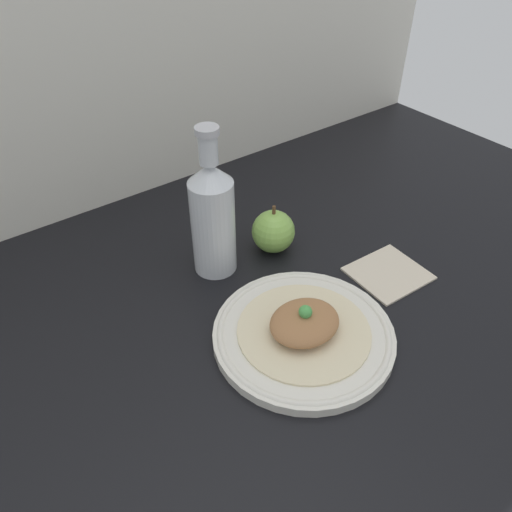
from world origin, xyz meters
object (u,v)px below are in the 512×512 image
at_px(plate, 303,334).
at_px(apple, 273,231).
at_px(plated_food, 304,325).
at_px(cider_bottle, 213,216).

xyz_separation_m(plate, apple, (0.11, 0.21, 0.03)).
distance_m(plated_food, cider_bottle, 0.25).
height_order(plate, apple, apple).
xyz_separation_m(plate, cider_bottle, (-0.01, 0.23, 0.11)).
bearing_deg(plate, plated_food, 0.00).
distance_m(plated_food, apple, 0.24).
distance_m(plate, plated_food, 0.02).
bearing_deg(plate, cider_bottle, 93.39).
bearing_deg(apple, plated_food, -116.50).
relative_size(cider_bottle, apple, 2.82).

